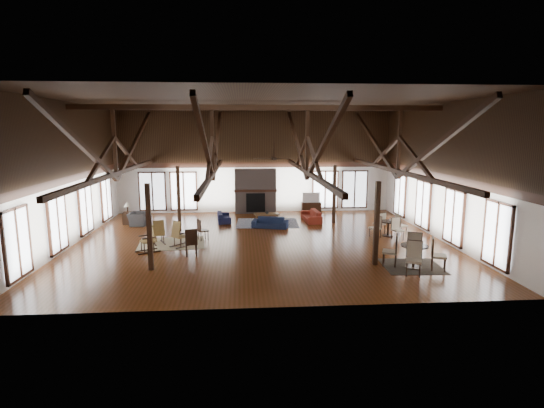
{
  "coord_description": "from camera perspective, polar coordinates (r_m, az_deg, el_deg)",
  "views": [
    {
      "loc": [
        -0.8,
        -18.0,
        4.83
      ],
      "look_at": [
        0.57,
        1.0,
        1.5
      ],
      "focal_mm": 28.0,
      "sensor_mm": 36.0,
      "label": 1
    }
  ],
  "objects": [
    {
      "name": "ceiling_fan",
      "position": [
        17.09,
        0.25,
        6.23
      ],
      "size": [
        1.6,
        1.6,
        0.75
      ],
      "color": "black",
      "rests_on": "roof_truss"
    },
    {
      "name": "wall_back",
      "position": [
        25.08,
        -2.3,
        5.73
      ],
      "size": [
        16.0,
        0.02,
        6.0
      ],
      "primitive_type": "cube",
      "color": "white",
      "rests_on": "floor"
    },
    {
      "name": "cup_near",
      "position": [
        15.8,
        18.94,
        -5.14
      ],
      "size": [
        0.16,
        0.16,
        0.1
      ],
      "primitive_type": "imported",
      "rotation": [
        0.0,
        0.0,
        -0.41
      ],
      "color": "#B2B2B2",
      "rests_on": "cafe_table_near"
    },
    {
      "name": "sofa_orange",
      "position": [
        22.91,
        5.3,
        -1.57
      ],
      "size": [
        2.0,
        0.89,
        0.57
      ],
      "primitive_type": "imported",
      "rotation": [
        0.0,
        0.0,
        -1.5
      ],
      "color": "maroon",
      "rests_on": "floor"
    },
    {
      "name": "rug_tan",
      "position": [
        18.86,
        -13.32,
        -5.18
      ],
      "size": [
        2.98,
        2.46,
        0.01
      ],
      "primitive_type": "cube",
      "rotation": [
        0.0,
        0.0,
        0.11
      ],
      "color": "tan",
      "rests_on": "floor"
    },
    {
      "name": "fireplace",
      "position": [
        24.94,
        -2.25,
        1.75
      ],
      "size": [
        2.5,
        0.69,
        2.6
      ],
      "color": "#746058",
      "rests_on": "floor"
    },
    {
      "name": "rug_dark",
      "position": [
        16.18,
        18.3,
        -7.95
      ],
      "size": [
        2.14,
        1.97,
        0.01
      ],
      "primitive_type": "cube",
      "rotation": [
        0.0,
        0.0,
        -0.06
      ],
      "color": "black",
      "rests_on": "floor"
    },
    {
      "name": "side_chair_a",
      "position": [
        18.99,
        -9.53,
        -3.22
      ],
      "size": [
        0.55,
        0.55,
        0.96
      ],
      "rotation": [
        0.0,
        0.0,
        -1.1
      ],
      "color": "black",
      "rests_on": "floor"
    },
    {
      "name": "side_table_lamp",
      "position": [
        23.24,
        -18.81,
        -1.48
      ],
      "size": [
        0.47,
        0.47,
        1.19
      ],
      "color": "black",
      "rests_on": "floor"
    },
    {
      "name": "coffee_table",
      "position": [
        22.31,
        -0.73,
        -1.45
      ],
      "size": [
        1.35,
        0.8,
        0.49
      ],
      "rotation": [
        0.0,
        0.0,
        0.13
      ],
      "color": "brown",
      "rests_on": "floor"
    },
    {
      "name": "wall_right",
      "position": [
        20.12,
        21.89,
        3.98
      ],
      "size": [
        0.02,
        14.0,
        6.0
      ],
      "primitive_type": "cube",
      "color": "white",
      "rests_on": "floor"
    },
    {
      "name": "rocking_chair_c",
      "position": [
        17.73,
        -16.1,
        -4.47
      ],
      "size": [
        1.01,
        0.85,
        1.16
      ],
      "rotation": [
        0.0,
        0.0,
        2.07
      ],
      "color": "olive",
      "rests_on": "floor"
    },
    {
      "name": "television",
      "position": [
        25.4,
        5.23,
        0.91
      ],
      "size": [
        1.05,
        0.22,
        0.6
      ],
      "primitive_type": "imported",
      "rotation": [
        0.0,
        0.0,
        0.08
      ],
      "color": "#B2B2B2",
      "rests_on": "tv_console"
    },
    {
      "name": "roof_truss",
      "position": [
        18.04,
        -1.59,
        7.37
      ],
      "size": [
        15.6,
        14.07,
        3.14
      ],
      "color": "black",
      "rests_on": "wall_back"
    },
    {
      "name": "rocking_chair_b",
      "position": [
        18.16,
        -12.44,
        -4.04
      ],
      "size": [
        0.92,
        0.95,
        1.12
      ],
      "rotation": [
        0.0,
        0.0,
        -0.74
      ],
      "color": "olive",
      "rests_on": "floor"
    },
    {
      "name": "tv_console",
      "position": [
        25.5,
        5.3,
        -0.39
      ],
      "size": [
        1.14,
        0.43,
        0.57
      ],
      "primitive_type": "cube",
      "color": "black",
      "rests_on": "floor"
    },
    {
      "name": "rocking_chair_a",
      "position": [
        18.81,
        -15.01,
        -3.76
      ],
      "size": [
        0.72,
        0.92,
        1.05
      ],
      "rotation": [
        0.0,
        0.0,
        0.42
      ],
      "color": "olive",
      "rests_on": "floor"
    },
    {
      "name": "vase",
      "position": [
        22.27,
        -0.69,
        -1.08
      ],
      "size": [
        0.2,
        0.2,
        0.19
      ],
      "primitive_type": "imported",
      "rotation": [
        0.0,
        0.0,
        -0.17
      ],
      "color": "#B2B2B2",
      "rests_on": "coffee_table"
    },
    {
      "name": "side_chair_b",
      "position": [
        16.69,
        -10.81,
        -4.8
      ],
      "size": [
        0.55,
        0.55,
        1.1
      ],
      "rotation": [
        0.0,
        0.0,
        0.2
      ],
      "color": "black",
      "rests_on": "floor"
    },
    {
      "name": "cafe_table_far",
      "position": [
        20.24,
        15.37,
        -2.83
      ],
      "size": [
        1.91,
        1.91,
        0.98
      ],
      "rotation": [
        0.0,
        0.0,
        0.28
      ],
      "color": "black",
      "rests_on": "floor"
    },
    {
      "name": "ceiling",
      "position": [
        18.06,
        -1.62,
        13.63
      ],
      "size": [
        16.0,
        14.0,
        0.02
      ],
      "primitive_type": "cube",
      "color": "black",
      "rests_on": "wall_back"
    },
    {
      "name": "cafe_table_near",
      "position": [
        15.9,
        18.55,
        -6.15
      ],
      "size": [
        2.21,
        2.21,
        1.14
      ],
      "rotation": [
        0.0,
        0.0,
        -0.4
      ],
      "color": "black",
      "rests_on": "floor"
    },
    {
      "name": "sofa_navy_left",
      "position": [
        22.82,
        -6.46,
        -1.74
      ],
      "size": [
        1.71,
        0.81,
        0.48
      ],
      "primitive_type": "imported",
      "rotation": [
        0.0,
        0.0,
        1.67
      ],
      "color": "#121533",
      "rests_on": "floor"
    },
    {
      "name": "wall_front",
      "position": [
        11.18,
        0.04,
        0.49
      ],
      "size": [
        16.0,
        0.02,
        6.0
      ],
      "primitive_type": "cube",
      "color": "white",
      "rests_on": "floor"
    },
    {
      "name": "cup_far",
      "position": [
        20.25,
        15.62,
        -2.08
      ],
      "size": [
        0.12,
        0.12,
        0.09
      ],
      "primitive_type": "imported",
      "rotation": [
        0.0,
        0.0,
        0.11
      ],
      "color": "#B2B2B2",
      "rests_on": "cafe_table_far"
    },
    {
      "name": "sofa_navy_front",
      "position": [
        21.24,
        -0.26,
        -2.51
      ],
      "size": [
        1.89,
        1.14,
        0.52
      ],
      "primitive_type": "imported",
      "rotation": [
        0.0,
        0.0,
        -0.27
      ],
      "color": "#151E3B",
      "rests_on": "floor"
    },
    {
      "name": "floor",
      "position": [
        18.65,
        -1.53,
        -5.09
      ],
      "size": [
        16.0,
        16.0,
        0.0
      ],
      "primitive_type": "plane",
      "color": "#5B2A13",
      "rests_on": "ground"
    },
    {
      "name": "armchair",
      "position": [
        22.84,
        -17.51,
        -1.92
      ],
      "size": [
        1.08,
        0.97,
        0.65
      ],
      "primitive_type": "imported",
      "rotation": [
        0.0,
        0.0,
        1.47
      ],
      "color": "#2E2E31",
      "rests_on": "floor"
    },
    {
      "name": "wall_left",
      "position": [
        19.47,
        -25.86,
        3.53
      ],
      "size": [
        0.02,
        14.0,
        6.0
      ],
      "primitive_type": "cube",
      "color": "white",
      "rests_on": "floor"
    },
    {
      "name": "rug_navy",
      "position": [
        22.32,
        -0.64,
        -2.57
      ],
      "size": [
        3.28,
        2.52,
        0.01
      ],
      "primitive_type": "cube",
      "rotation": [
        0.0,
        0.0,
        -0.04
      ],
      "color": "#192046",
      "rests_on": "floor"
    },
    {
      "name": "post_grid",
      "position": [
        18.32,
        -1.55,
        -0.48
      ],
      "size": [
        8.16,
        7.16,
        3.05
      ],
      "color": "black",
      "rests_on": "floor"
    }
  ]
}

